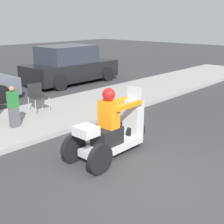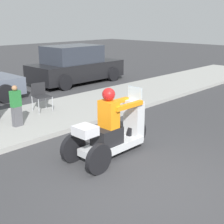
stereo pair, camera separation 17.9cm
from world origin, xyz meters
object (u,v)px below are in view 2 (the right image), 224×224
Objects in this scene: motorcycle_trike at (112,132)px; spectator_near_curb at (16,107)px; folding_chair_set_back at (40,94)px; parked_car_lot_left at (75,66)px.

motorcycle_trike is 1.98× the size of spectator_near_curb.
motorcycle_trike is 3.68m from folding_chair_set_back.
motorcycle_trike reaches higher than spectator_near_curb.
motorcycle_trike is 2.56× the size of folding_chair_set_back.
spectator_near_curb is 0.25× the size of parked_car_lot_left.
parked_car_lot_left reaches higher than motorcycle_trike.
folding_chair_set_back is (1.23, 0.78, -0.01)m from spectator_near_curb.
folding_chair_set_back is at bearing 79.52° from motorcycle_trike.
parked_car_lot_left reaches higher than spectator_near_curb.
spectator_near_curb is 1.30× the size of folding_chair_set_back.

